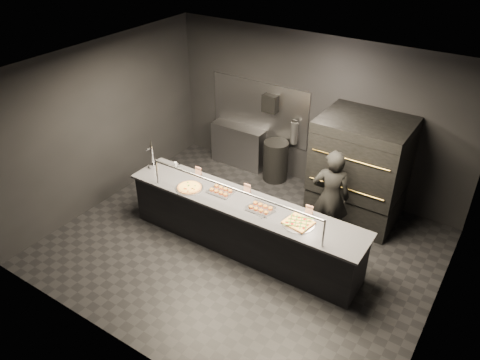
{
  "coord_description": "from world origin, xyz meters",
  "views": [
    {
      "loc": [
        3.29,
        -5.11,
        5.09
      ],
      "look_at": [
        -0.18,
        0.2,
        1.16
      ],
      "focal_mm": 35.0,
      "sensor_mm": 36.0,
      "label": 1
    }
  ],
  "objects": [
    {
      "name": "trash_bin",
      "position": [
        -0.64,
        2.22,
        0.42
      ],
      "size": [
        0.5,
        0.5,
        0.84
      ],
      "primitive_type": "cylinder",
      "color": "black",
      "rests_on": "ground"
    },
    {
      "name": "prep_shelf",
      "position": [
        -1.6,
        2.32,
        0.45
      ],
      "size": [
        1.2,
        0.35,
        0.9
      ],
      "primitive_type": "cube",
      "color": "#99999E",
      "rests_on": "ground"
    },
    {
      "name": "towel_dispenser",
      "position": [
        -0.9,
        2.39,
        1.55
      ],
      "size": [
        0.3,
        0.2,
        0.35
      ],
      "primitive_type": "cube",
      "color": "black",
      "rests_on": "room"
    },
    {
      "name": "service_counter",
      "position": [
        0.0,
        -0.0,
        0.46
      ],
      "size": [
        4.1,
        0.78,
        1.37
      ],
      "color": "black",
      "rests_on": "ground"
    },
    {
      "name": "slider_tray_b",
      "position": [
        0.34,
        -0.02,
        0.94
      ],
      "size": [
        0.46,
        0.39,
        0.06
      ],
      "color": "silver",
      "rests_on": "service_counter"
    },
    {
      "name": "worker",
      "position": [
        1.07,
        0.98,
        0.85
      ],
      "size": [
        0.73,
        0.61,
        1.71
      ],
      "primitive_type": "imported",
      "rotation": [
        0.0,
        0.0,
        3.51
      ],
      "color": "black",
      "rests_on": "ground"
    },
    {
      "name": "room",
      "position": [
        -0.02,
        0.05,
        1.5
      ],
      "size": [
        6.04,
        6.0,
        3.0
      ],
      "color": "black",
      "rests_on": "ground"
    },
    {
      "name": "round_pizza",
      "position": [
        -0.95,
        -0.15,
        0.94
      ],
      "size": [
        0.46,
        0.46,
        0.03
      ],
      "color": "silver",
      "rests_on": "service_counter"
    },
    {
      "name": "beer_tap",
      "position": [
        -1.91,
        0.04,
        1.08
      ],
      "size": [
        0.15,
        0.21,
        0.57
      ],
      "color": "silver",
      "rests_on": "service_counter"
    },
    {
      "name": "condiment_jar",
      "position": [
        -1.58,
        0.28,
        0.96
      ],
      "size": [
        0.13,
        0.05,
        0.09
      ],
      "color": "silver",
      "rests_on": "service_counter"
    },
    {
      "name": "tent_cards",
      "position": [
        -0.06,
        0.28,
        1.0
      ],
      "size": [
        2.23,
        0.04,
        0.15
      ],
      "color": "white",
      "rests_on": "service_counter"
    },
    {
      "name": "pizza_oven",
      "position": [
        1.2,
        1.9,
        0.97
      ],
      "size": [
        1.5,
        1.23,
        1.91
      ],
      "color": "black",
      "rests_on": "ground"
    },
    {
      "name": "fire_extinguisher",
      "position": [
        -0.35,
        2.4,
        1.06
      ],
      "size": [
        0.14,
        0.14,
        0.51
      ],
      "color": "#B2B2B7",
      "rests_on": "room"
    },
    {
      "name": "slider_tray_a",
      "position": [
        -0.45,
        0.05,
        0.94
      ],
      "size": [
        0.4,
        0.29,
        0.06
      ],
      "color": "silver",
      "rests_on": "service_counter"
    },
    {
      "name": "square_pizza",
      "position": [
        0.99,
        -0.03,
        0.94
      ],
      "size": [
        0.49,
        0.49,
        0.05
      ],
      "color": "silver",
      "rests_on": "service_counter"
    }
  ]
}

